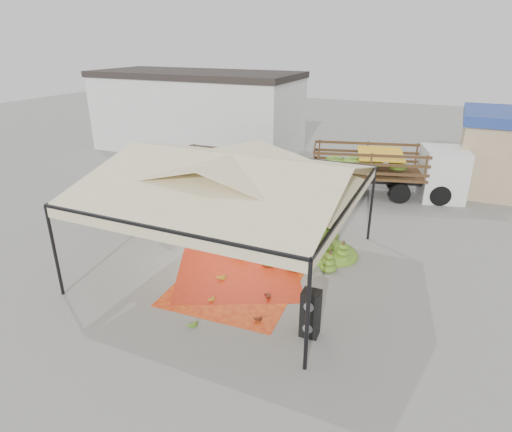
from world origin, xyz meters
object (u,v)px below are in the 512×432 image
at_px(speaker_stack, 310,313).
at_px(truck_right, 393,166).
at_px(vendor, 295,194).
at_px(truck_left, 238,168).
at_px(banana_heap, 295,231).

relative_size(speaker_stack, truck_right, 0.18).
bearing_deg(speaker_stack, vendor, 110.00).
relative_size(truck_left, truck_right, 0.80).
height_order(speaker_stack, truck_left, truck_left).
bearing_deg(truck_right, vendor, -148.48).
relative_size(banana_heap, truck_right, 0.72).
bearing_deg(truck_left, truck_right, 16.23).
bearing_deg(speaker_stack, banana_heap, 111.73).
xyz_separation_m(banana_heap, speaker_stack, (2.22, -4.99, 0.09)).
distance_m(vendor, truck_right, 5.55).
xyz_separation_m(banana_heap, truck_left, (-4.83, 4.82, 0.69)).
bearing_deg(vendor, banana_heap, 133.54).
distance_m(vendor, truck_left, 3.83).
bearing_deg(speaker_stack, truck_right, 86.26).
height_order(banana_heap, speaker_stack, speaker_stack).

